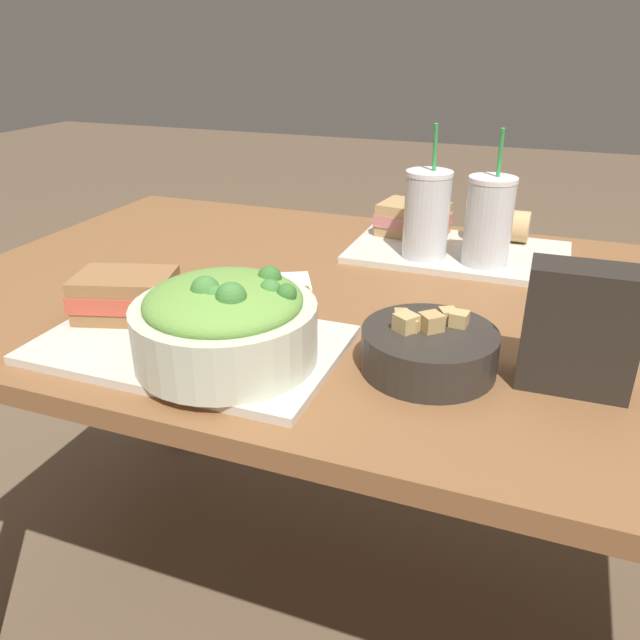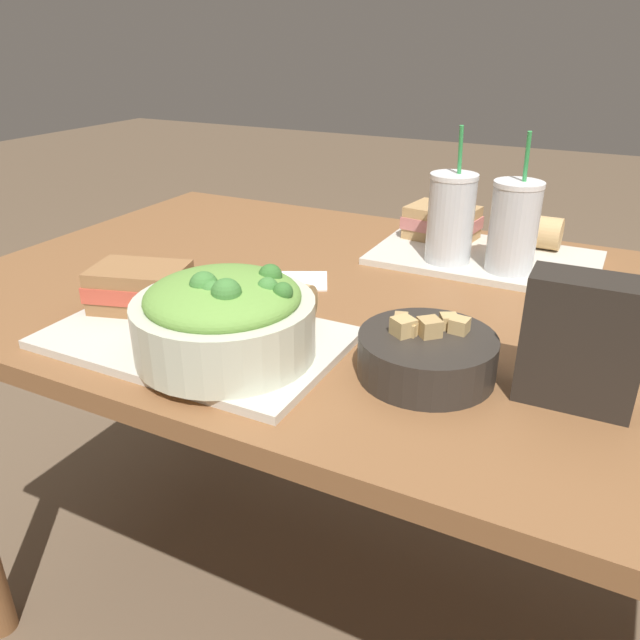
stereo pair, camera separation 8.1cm
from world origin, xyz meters
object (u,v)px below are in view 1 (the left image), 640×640
drink_cup_red (488,224)px  drink_cup_dark (426,217)px  sandwich_far (413,219)px  salad_bowl (225,320)px  napkin_folded (274,282)px  baguette_near (255,301)px  sandwich_near (126,295)px  baguette_far (500,225)px  chip_bag (580,329)px  soup_bowl (429,348)px

drink_cup_red → drink_cup_dark: bearing=180.0°
sandwich_far → salad_bowl: bearing=-91.4°
drink_cup_dark → napkin_folded: bearing=-138.1°
baguette_near → drink_cup_red: bearing=-39.7°
sandwich_near → baguette_far: (0.47, 0.56, -0.00)m
sandwich_far → drink_cup_dark: (0.05, -0.12, 0.04)m
sandwich_near → sandwich_far: bearing=44.2°
drink_cup_dark → chip_bag: (0.26, -0.37, -0.01)m
soup_bowl → baguette_near: (-0.26, 0.03, 0.01)m
soup_bowl → sandwich_near: size_ratio=1.04×
baguette_near → drink_cup_dark: 0.40m
soup_bowl → napkin_folded: size_ratio=1.14×
baguette_near → sandwich_far: (0.12, 0.49, 0.00)m
drink_cup_red → napkin_folded: (-0.33, -0.19, -0.08)m
baguette_near → baguette_far: bearing=-31.3°
soup_bowl → sandwich_far: size_ratio=1.16×
sandwich_near → drink_cup_red: (0.46, 0.41, 0.04)m
soup_bowl → baguette_near: soup_bowl is taller
salad_bowl → soup_bowl: bearing=19.1°
sandwich_near → drink_cup_red: bearing=25.3°
soup_bowl → baguette_far: 0.55m
baguette_near → sandwich_far: size_ratio=1.07×
napkin_folded → soup_bowl: bearing=-33.2°
drink_cup_dark → baguette_far: bearing=52.2°
baguette_near → chip_bag: bearing=-93.9°
salad_bowl → sandwich_far: (0.10, 0.60, -0.02)m
baguette_far → drink_cup_dark: (-0.12, -0.15, 0.04)m
salad_bowl → sandwich_near: (-0.20, 0.07, -0.02)m
salad_bowl → drink_cup_red: (0.26, 0.48, 0.02)m
drink_cup_dark → drink_cup_red: bearing=0.0°
soup_bowl → napkin_folded: (-0.31, 0.20, -0.03)m
baguette_near → napkin_folded: size_ratio=1.05×
baguette_far → drink_cup_red: bearing=177.6°
napkin_folded → drink_cup_dark: bearing=41.9°
chip_bag → napkin_folded: bearing=158.1°
sandwich_near → sandwich_far: 0.61m
baguette_near → chip_bag: size_ratio=1.03×
sandwich_near → soup_bowl: bearing=-14.3°
baguette_near → napkin_folded: 0.18m
salad_bowl → sandwich_near: bearing=161.9°
baguette_near → drink_cup_dark: bearing=-27.1°
soup_bowl → napkin_folded: soup_bowl is taller
sandwich_far → drink_cup_red: drink_cup_red is taller
sandwich_near → chip_bag: (0.61, 0.04, 0.03)m
baguette_far → drink_cup_red: drink_cup_red is taller
sandwich_far → soup_bowl: bearing=-66.9°
salad_bowl → soup_bowl: size_ratio=1.35×
salad_bowl → napkin_folded: 0.30m
soup_bowl → chip_bag: size_ratio=1.12×
salad_bowl → baguette_far: bearing=66.9°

